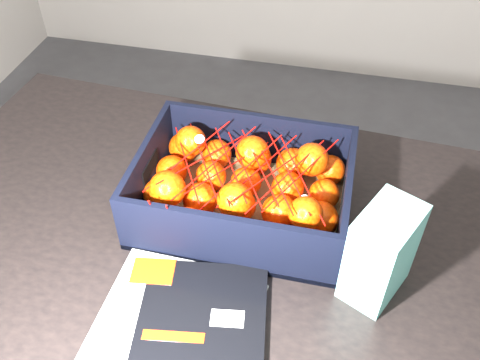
% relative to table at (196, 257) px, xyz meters
% --- Properties ---
extents(table, '(1.25, 0.88, 0.75)m').
position_rel_table_xyz_m(table, '(0.00, 0.00, 0.00)').
color(table, black).
rests_on(table, ground).
extents(magazine_stack, '(0.30, 0.31, 0.02)m').
position_rel_table_xyz_m(magazine_stack, '(0.05, -0.23, 0.11)').
color(magazine_stack, silver).
rests_on(magazine_stack, table).
extents(produce_crate, '(0.40, 0.30, 0.13)m').
position_rel_table_xyz_m(produce_crate, '(0.09, 0.06, 0.14)').
color(produce_crate, olive).
rests_on(produce_crate, table).
extents(clementine_heap, '(0.38, 0.29, 0.12)m').
position_rel_table_xyz_m(clementine_heap, '(0.09, 0.06, 0.16)').
color(clementine_heap, '#FA3C05').
rests_on(clementine_heap, produce_crate).
extents(mesh_net, '(0.33, 0.27, 0.09)m').
position_rel_table_xyz_m(mesh_net, '(0.08, 0.06, 0.21)').
color(mesh_net, red).
rests_on(mesh_net, clementine_heap).
extents(retail_carton, '(0.13, 0.14, 0.18)m').
position_rel_table_xyz_m(retail_carton, '(0.35, -0.07, 0.19)').
color(retail_carton, silver).
rests_on(retail_carton, table).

